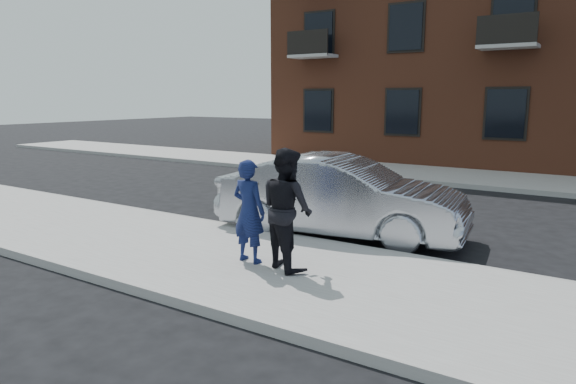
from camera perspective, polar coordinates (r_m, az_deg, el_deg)
The scene contains 8 objects.
ground at distance 7.98m, azimuth 4.33°, elevation -9.83°, with size 100.00×100.00×0.00m, color black.
near_sidewalk at distance 7.75m, azimuth 3.44°, elevation -9.87°, with size 50.00×3.50×0.15m, color gray.
near_curb at distance 9.28m, azimuth 8.94°, elevation -6.51°, with size 50.00×0.10×0.15m, color #999691.
far_sidewalk at distance 18.40m, azimuth 21.31°, elevation 1.34°, with size 50.00×3.50×0.15m, color gray.
far_curb at distance 16.65m, azimuth 20.05°, elevation 0.53°, with size 50.00×0.10×0.15m, color #999691.
silver_sedan at distance 10.29m, azimuth 5.87°, elevation -0.53°, with size 1.72×4.93×1.63m, color #999BA3.
man_hoodie at distance 8.20m, azimuth -4.37°, elevation -2.14°, with size 0.63×0.50×1.66m.
man_peacoat at distance 7.86m, azimuth -0.11°, elevation -1.86°, with size 1.13×1.03×1.88m.
Camera 1 is at (3.54, -6.60, 2.77)m, focal length 32.00 mm.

